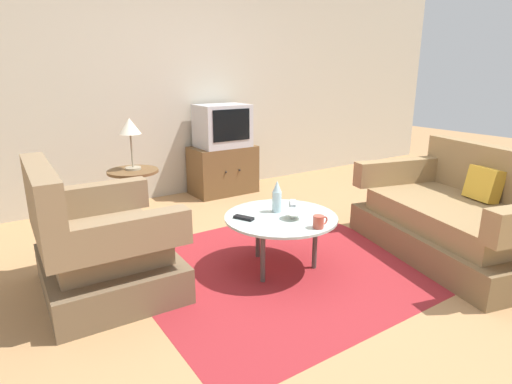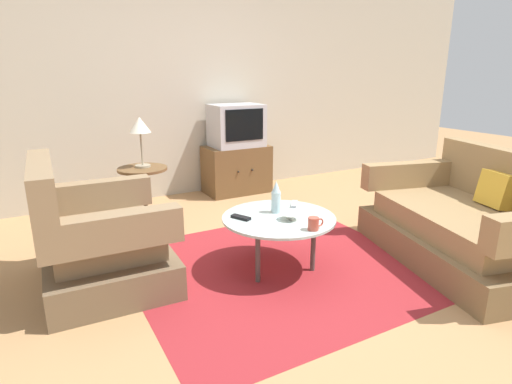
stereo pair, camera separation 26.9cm
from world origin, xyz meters
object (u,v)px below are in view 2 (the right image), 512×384
object	(u,v)px
tv_remote_dark	(241,217)
side_table	(144,184)
table_lamp	(140,128)
tv_remote_silver	(294,204)
tv_stand	(237,169)
couch	(471,226)
vase	(276,197)
television	(236,125)
coffee_table	(278,221)
mug	(314,224)
armchair	(98,243)
bowl	(290,217)

from	to	relation	value
tv_remote_dark	side_table	bearing A→B (deg)	169.25
table_lamp	tv_remote_silver	world-z (taller)	table_lamp
tv_stand	couch	bearing A→B (deg)	-74.24
tv_stand	tv_remote_silver	xyz separation A→B (m)	(-0.40, -1.86, 0.14)
tv_stand	vase	world-z (taller)	vase
vase	television	bearing A→B (deg)	72.07
coffee_table	television	bearing A→B (deg)	71.97
couch	mug	bearing A→B (deg)	93.65
armchair	television	distance (m)	2.53
coffee_table	armchair	bearing A→B (deg)	161.66
tv_remote_dark	tv_remote_silver	size ratio (longest dim) A/B	1.08
coffee_table	bowl	world-z (taller)	bowl
coffee_table	bowl	bearing A→B (deg)	-68.04
side_table	bowl	size ratio (longest dim) A/B	3.89
side_table	vase	world-z (taller)	vase
coffee_table	tv_remote_silver	xyz separation A→B (m)	(0.25, 0.17, 0.04)
coffee_table	tv_remote_silver	distance (m)	0.31
television	table_lamp	bearing A→B (deg)	-156.52
table_lamp	tv_remote_dark	world-z (taller)	table_lamp
side_table	television	size ratio (longest dim) A/B	0.95
couch	coffee_table	distance (m)	1.52
side_table	tv_remote_dark	world-z (taller)	side_table
mug	bowl	bearing A→B (deg)	97.03
bowl	armchair	bearing A→B (deg)	158.33
table_lamp	tv_remote_silver	size ratio (longest dim) A/B	3.21
coffee_table	tv_remote_dark	bearing A→B (deg)	160.17
coffee_table	mug	size ratio (longest dim) A/B	6.91
couch	table_lamp	world-z (taller)	table_lamp
side_table	mug	size ratio (longest dim) A/B	4.68
tv_stand	mug	size ratio (longest dim) A/B	6.34
side_table	table_lamp	xyz separation A→B (m)	(0.01, 0.03, 0.53)
mug	coffee_table	bearing A→B (deg)	101.43
coffee_table	tv_remote_dark	xyz separation A→B (m)	(-0.26, 0.09, 0.04)
table_lamp	vase	distance (m)	1.57
armchair	television	world-z (taller)	television
armchair	tv_remote_silver	xyz separation A→B (m)	(1.47, -0.23, 0.12)
armchair	couch	bearing A→B (deg)	71.10
couch	tv_remote_dark	size ratio (longest dim) A/B	11.15
armchair	tv_remote_dark	xyz separation A→B (m)	(0.95, -0.31, 0.12)
couch	side_table	bearing A→B (deg)	59.28
vase	tv_remote_dark	size ratio (longest dim) A/B	1.55
bowl	mug	bearing A→B (deg)	-82.97
mug	tv_remote_dark	world-z (taller)	mug
mug	armchair	bearing A→B (deg)	149.99
vase	tv_remote_silver	xyz separation A→B (m)	(0.22, 0.08, -0.11)
side_table	tv_stand	size ratio (longest dim) A/B	0.74
armchair	vase	bearing A→B (deg)	78.13
armchair	vase	size ratio (longest dim) A/B	4.15
bowl	tv_remote_dark	bearing A→B (deg)	147.74
tv_stand	tv_remote_silver	world-z (taller)	tv_stand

